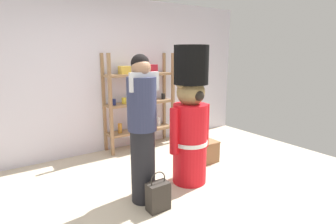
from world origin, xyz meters
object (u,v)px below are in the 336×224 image
object	(u,v)px
display_crate	(203,151)
teddy_bear_guard	(190,118)
merchandise_shelf	(140,101)
shopping_bag	(158,196)
person_shopper	(142,128)

from	to	relation	value
display_crate	teddy_bear_guard	bearing A→B (deg)	-145.86
merchandise_shelf	teddy_bear_guard	size ratio (longest dim) A/B	0.95
merchandise_shelf	shopping_bag	bearing A→B (deg)	-113.38
display_crate	shopping_bag	bearing A→B (deg)	-150.14
person_shopper	shopping_bag	xyz separation A→B (m)	(0.03, -0.27, -0.71)
teddy_bear_guard	person_shopper	distance (m)	0.74
teddy_bear_guard	display_crate	xyz separation A→B (m)	(0.61, 0.41, -0.70)
teddy_bear_guard	shopping_bag	bearing A→B (deg)	-154.11
merchandise_shelf	shopping_bag	world-z (taller)	merchandise_shelf
teddy_bear_guard	shopping_bag	xyz separation A→B (m)	(-0.71, -0.34, -0.71)
person_shopper	display_crate	world-z (taller)	person_shopper
shopping_bag	display_crate	world-z (taller)	shopping_bag
person_shopper	teddy_bear_guard	bearing A→B (deg)	6.00
shopping_bag	display_crate	bearing A→B (deg)	29.86
person_shopper	shopping_bag	world-z (taller)	person_shopper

